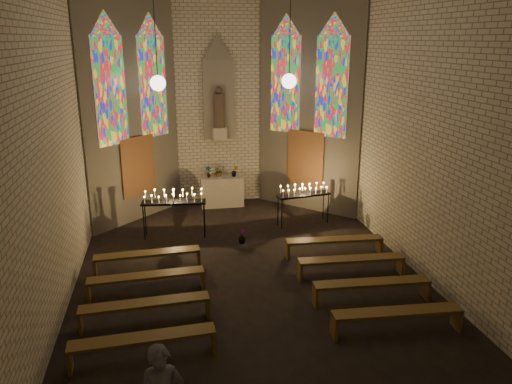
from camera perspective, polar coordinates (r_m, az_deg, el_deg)
floor at (r=11.91m, az=-0.69°, el=-9.84°), size 12.00×12.00×0.00m
room at (r=14.05m, az=-3.15°, el=10.21°), size 8.22×12.43×7.00m
altar at (r=16.75m, az=-3.91°, el=0.08°), size 1.40×0.60×1.00m
flower_vase_left at (r=16.53m, az=-5.47°, el=2.32°), size 0.22×0.16×0.39m
flower_vase_center at (r=16.64m, az=-4.23°, el=2.43°), size 0.41×0.38×0.38m
flower_vase_right at (r=16.60m, az=-2.47°, el=2.43°), size 0.23×0.19×0.38m
aisle_flower_pot at (r=13.78m, az=-1.61°, el=-5.11°), size 0.22×0.22×0.37m
votive_stand_left at (r=14.08m, az=-9.41°, el=-0.79°), size 1.82×0.61×1.31m
votive_stand_right at (r=14.93m, az=5.47°, el=-0.01°), size 1.66×0.64×1.19m
pew_left_0 at (r=12.39m, az=-12.29°, el=-7.13°), size 2.53×0.49×0.48m
pew_right_0 at (r=13.07m, az=8.94°, el=-5.64°), size 2.53×0.49×0.48m
pew_left_1 at (r=11.31m, az=-12.42°, el=-9.61°), size 2.53×0.49×0.48m
pew_right_1 at (r=12.04m, az=10.82°, el=-7.79°), size 2.53×0.49×0.48m
pew_left_2 at (r=10.25m, az=-12.57°, el=-12.60°), size 2.53×0.49×0.48m
pew_right_2 at (r=11.05m, az=13.08°, el=-10.32°), size 2.53×0.49×0.48m
pew_left_3 at (r=9.22m, az=-12.77°, el=-16.27°), size 2.53×0.49×0.48m
pew_right_3 at (r=10.11m, az=15.82°, el=-13.32°), size 2.53×0.49×0.48m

